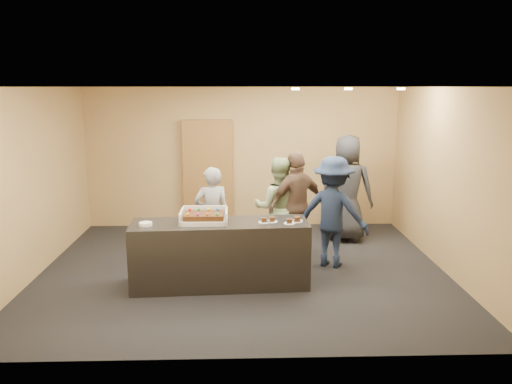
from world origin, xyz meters
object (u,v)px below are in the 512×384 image
(person_server_grey, at_px, (212,215))
(person_sage_man, at_px, (278,208))
(cake_box, at_px, (204,219))
(sheet_cake, at_px, (204,216))
(person_brown_extra, at_px, (297,206))
(serving_counter, at_px, (220,254))
(plate_stack, at_px, (146,224))
(storage_cabinet, at_px, (208,174))
(person_navy_man, at_px, (333,212))
(person_dark_suit, at_px, (347,188))

(person_server_grey, xyz_separation_m, person_sage_man, (1.04, 0.23, 0.05))
(cake_box, xyz_separation_m, sheet_cake, (-0.00, -0.02, 0.05))
(cake_box, height_order, person_brown_extra, person_brown_extra)
(person_brown_extra, bearing_deg, serving_counter, 14.45)
(plate_stack, relative_size, person_server_grey, 0.11)
(storage_cabinet, bearing_deg, person_brown_extra, -51.18)
(plate_stack, bearing_deg, person_server_grey, 52.77)
(person_server_grey, xyz_separation_m, person_brown_extra, (1.33, 0.15, 0.11))
(storage_cabinet, xyz_separation_m, person_brown_extra, (1.51, -1.88, -0.18))
(person_sage_man, bearing_deg, person_navy_man, 157.06)
(plate_stack, relative_size, person_sage_man, 0.11)
(serving_counter, bearing_deg, person_navy_man, 20.62)
(sheet_cake, relative_size, person_server_grey, 0.35)
(person_server_grey, relative_size, person_sage_man, 0.93)
(storage_cabinet, bearing_deg, person_sage_man, -55.77)
(serving_counter, distance_m, cake_box, 0.54)
(person_sage_man, height_order, person_navy_man, person_navy_man)
(sheet_cake, bearing_deg, plate_stack, -170.56)
(serving_counter, xyz_separation_m, plate_stack, (-0.97, -0.13, 0.47))
(person_navy_man, bearing_deg, person_brown_extra, -9.49)
(sheet_cake, bearing_deg, storage_cabinet, 92.53)
(person_server_grey, relative_size, person_navy_man, 0.89)
(cake_box, relative_size, person_navy_man, 0.37)
(person_brown_extra, bearing_deg, sheet_cake, 9.73)
(person_server_grey, height_order, person_navy_man, person_navy_man)
(serving_counter, distance_m, person_brown_extra, 1.66)
(person_brown_extra, bearing_deg, person_server_grey, -22.14)
(person_brown_extra, bearing_deg, person_dark_suit, -165.06)
(person_brown_extra, xyz_separation_m, person_dark_suit, (0.99, 0.94, 0.08))
(cake_box, bearing_deg, serving_counter, -6.25)
(sheet_cake, distance_m, person_brown_extra, 1.77)
(person_sage_man, xyz_separation_m, person_navy_man, (0.80, -0.43, 0.03))
(sheet_cake, relative_size, person_navy_man, 0.32)
(sheet_cake, xyz_separation_m, person_brown_extra, (1.38, 1.10, -0.13))
(serving_counter, relative_size, person_brown_extra, 1.39)
(person_sage_man, xyz_separation_m, person_brown_extra, (0.29, -0.08, 0.05))
(person_dark_suit, bearing_deg, person_server_grey, 46.19)
(storage_cabinet, relative_size, plate_stack, 12.09)
(person_server_grey, bearing_deg, storage_cabinet, -100.68)
(storage_cabinet, bearing_deg, person_navy_man, -47.85)
(serving_counter, relative_size, person_server_grey, 1.59)
(storage_cabinet, bearing_deg, cake_box, -87.44)
(plate_stack, relative_size, person_dark_suit, 0.09)
(serving_counter, bearing_deg, plate_stack, -175.73)
(person_sage_man, distance_m, person_brown_extra, 0.30)
(person_server_grey, distance_m, person_sage_man, 1.07)
(serving_counter, distance_m, storage_cabinet, 3.06)
(cake_box, xyz_separation_m, plate_stack, (-0.76, -0.15, -0.02))
(sheet_cake, xyz_separation_m, person_navy_man, (1.89, 0.74, -0.15))
(serving_counter, xyz_separation_m, person_brown_extra, (1.17, 1.10, 0.41))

